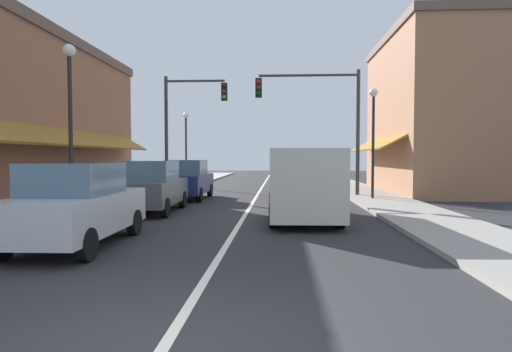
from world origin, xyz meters
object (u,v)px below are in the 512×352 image
object	(u,v)px
parked_car_second_left	(151,187)
traffic_signal_left_corner	(186,116)
parked_car_nearest_left	(76,205)
parked_car_third_left	(187,180)
traffic_signal_mast_arm	(323,111)
street_lamp_right_mid	(373,125)
street_lamp_left_far	(186,137)
van_in_lane	(302,182)
street_lamp_left_near	(70,104)

from	to	relation	value
parked_car_second_left	traffic_signal_left_corner	xyz separation A→B (m)	(-0.51, 7.80, 3.13)
parked_car_nearest_left	parked_car_second_left	xyz separation A→B (m)	(-0.10, 5.74, 0.00)
parked_car_third_left	parked_car_second_left	bearing A→B (deg)	-92.60
traffic_signal_left_corner	traffic_signal_mast_arm	bearing A→B (deg)	-13.56
traffic_signal_left_corner	parked_car_second_left	bearing A→B (deg)	-86.25
street_lamp_right_mid	parked_car_third_left	bearing A→B (deg)	177.94
traffic_signal_left_corner	street_lamp_left_far	bearing A→B (deg)	102.15
van_in_lane	parked_car_third_left	bearing A→B (deg)	126.47
van_in_lane	street_lamp_right_mid	distance (m)	7.14
traffic_signal_left_corner	street_lamp_left_far	distance (m)	5.38
parked_car_nearest_left	street_lamp_left_far	size ratio (longest dim) A/B	0.87
traffic_signal_left_corner	street_lamp_left_near	bearing A→B (deg)	-96.29
van_in_lane	traffic_signal_left_corner	size ratio (longest dim) A/B	0.86
van_in_lane	traffic_signal_left_corner	world-z (taller)	traffic_signal_left_corner
parked_car_nearest_left	street_lamp_right_mid	xyz separation A→B (m)	(8.31, 10.23, 2.38)
traffic_signal_mast_arm	street_lamp_right_mid	distance (m)	2.71
van_in_lane	street_lamp_left_far	world-z (taller)	street_lamp_left_far
parked_car_second_left	parked_car_nearest_left	bearing A→B (deg)	-90.28
street_lamp_right_mid	street_lamp_left_far	distance (m)	13.17
van_in_lane	street_lamp_left_near	size ratio (longest dim) A/B	1.02
parked_car_second_left	street_lamp_left_far	size ratio (longest dim) A/B	0.87
traffic_signal_mast_arm	street_lamp_right_mid	xyz separation A→B (m)	(1.99, -1.65, -0.82)
street_lamp_left_near	street_lamp_right_mid	size ratio (longest dim) A/B	1.06
street_lamp_left_near	street_lamp_right_mid	world-z (taller)	street_lamp_left_near
parked_car_nearest_left	van_in_lane	distance (m)	6.56
van_in_lane	street_lamp_left_far	bearing A→B (deg)	113.48
parked_car_third_left	van_in_lane	xyz separation A→B (m)	(4.85, -6.24, 0.27)
parked_car_nearest_left	parked_car_third_left	bearing A→B (deg)	88.49
street_lamp_left_far	parked_car_third_left	bearing A→B (deg)	-77.32
traffic_signal_mast_arm	traffic_signal_left_corner	size ratio (longest dim) A/B	0.99
parked_car_third_left	traffic_signal_mast_arm	bearing A→B (deg)	12.33
parked_car_nearest_left	van_in_lane	size ratio (longest dim) A/B	0.79
parked_car_third_left	street_lamp_left_far	xyz separation A→B (m)	(-1.85, 8.23, 2.32)
parked_car_second_left	street_lamp_right_mid	world-z (taller)	street_lamp_right_mid
van_in_lane	street_lamp_left_far	xyz separation A→B (m)	(-6.70, 14.47, 2.05)
parked_car_third_left	parked_car_nearest_left	bearing A→B (deg)	-90.60
parked_car_nearest_left	parked_car_third_left	distance (m)	10.52
van_in_lane	street_lamp_left_near	distance (m)	7.14
traffic_signal_left_corner	parked_car_third_left	bearing A→B (deg)	-76.42
parked_car_nearest_left	traffic_signal_left_corner	bearing A→B (deg)	91.72
parked_car_third_left	street_lamp_right_mid	size ratio (longest dim) A/B	0.85
street_lamp_right_mid	parked_car_nearest_left	bearing A→B (deg)	-129.10
parked_car_third_left	traffic_signal_left_corner	xyz separation A→B (m)	(-0.73, 3.02, 3.13)
parked_car_third_left	street_lamp_right_mid	world-z (taller)	street_lamp_right_mid
parked_car_second_left	parked_car_third_left	size ratio (longest dim) A/B	1.01
street_lamp_left_near	traffic_signal_mast_arm	bearing A→B (deg)	46.60
parked_car_second_left	street_lamp_right_mid	bearing A→B (deg)	26.75
parked_car_nearest_left	street_lamp_left_far	distance (m)	18.97
van_in_lane	traffic_signal_left_corner	bearing A→B (deg)	119.68
parked_car_third_left	street_lamp_left_near	size ratio (longest dim) A/B	0.80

